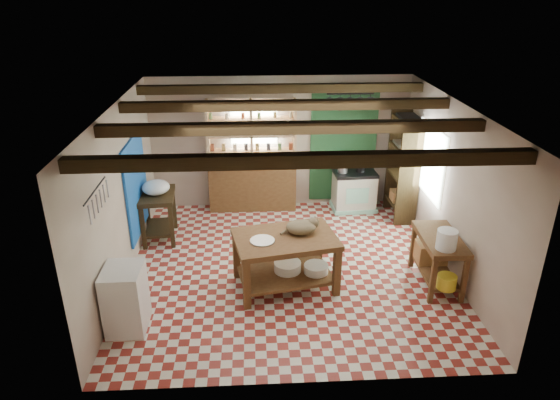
{
  "coord_description": "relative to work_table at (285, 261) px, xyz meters",
  "views": [
    {
      "loc": [
        -0.53,
        -6.85,
        4.22
      ],
      "look_at": [
        -0.12,
        0.3,
        1.05
      ],
      "focal_mm": 32.0,
      "sensor_mm": 36.0,
      "label": 1
    }
  ],
  "objects": [
    {
      "name": "ceiling",
      "position": [
        0.09,
        0.5,
        2.19
      ],
      "size": [
        5.0,
        5.0,
        0.02
      ],
      "primitive_type": "cube",
      "color": "#434348",
      "rests_on": "wall_back"
    },
    {
      "name": "ceiling_beams",
      "position": [
        0.09,
        0.5,
        2.07
      ],
      "size": [
        5.0,
        3.8,
        0.15
      ],
      "primitive_type": "cube",
      "color": "#372713",
      "rests_on": "ceiling"
    },
    {
      "name": "yellow_tub",
      "position": [
        2.26,
        -0.51,
        -0.1
      ],
      "size": [
        0.28,
        0.28,
        0.2
      ],
      "primitive_type": "cylinder",
      "rotation": [
        0.0,
        0.0,
        -0.03
      ],
      "color": "gold",
      "rests_on": "right_counter"
    },
    {
      "name": "window_back",
      "position": [
        -0.41,
        2.98,
        1.29
      ],
      "size": [
        0.9,
        0.02,
        0.8
      ],
      "primitive_type": "cube",
      "color": "silver",
      "rests_on": "wall_back"
    },
    {
      "name": "tall_rack",
      "position": [
        2.37,
        2.3,
        0.59
      ],
      "size": [
        0.4,
        0.86,
        2.0
      ],
      "primitive_type": "cube",
      "color": "#372713",
      "rests_on": "floor"
    },
    {
      "name": "enamel_bowl",
      "position": [
        -2.11,
        1.63,
        0.56
      ],
      "size": [
        0.51,
        0.51,
        0.24
      ],
      "primitive_type": "ellipsoid",
      "rotation": [
        0.0,
        0.0,
        0.08
      ],
      "color": "white",
      "rests_on": "prep_table"
    },
    {
      "name": "kettle_right",
      "position": [
        1.64,
        2.66,
        0.49
      ],
      "size": [
        0.18,
        0.18,
        0.21
      ],
      "primitive_type": "cylinder",
      "rotation": [
        0.0,
        0.0,
        0.06
      ],
      "color": "black",
      "rests_on": "stove"
    },
    {
      "name": "window_right",
      "position": [
        2.57,
        1.5,
        0.99
      ],
      "size": [
        0.02,
        1.3,
        1.2
      ],
      "primitive_type": "cube",
      "color": "silver",
      "rests_on": "wall_right"
    },
    {
      "name": "basin_large",
      "position": [
        0.04,
        0.06,
        -0.12
      ],
      "size": [
        0.48,
        0.48,
        0.14
      ],
      "primitive_type": "cylinder",
      "rotation": [
        0.0,
        0.0,
        0.19
      ],
      "color": "white",
      "rests_on": "work_table"
    },
    {
      "name": "stove",
      "position": [
        1.54,
        2.65,
        -0.01
      ],
      "size": [
        0.84,
        0.59,
        0.8
      ],
      "primitive_type": "cube",
      "rotation": [
        0.0,
        0.0,
        0.06
      ],
      "color": "beige",
      "rests_on": "floor"
    },
    {
      "name": "wicker_basket",
      "position": [
        2.28,
        0.23,
        -0.05
      ],
      "size": [
        0.45,
        0.37,
        0.31
      ],
      "primitive_type": "cube",
      "rotation": [
        0.0,
        0.0,
        -0.03
      ],
      "color": "#AC7845",
      "rests_on": "right_counter"
    },
    {
      "name": "cat",
      "position": [
        0.24,
        0.1,
        0.51
      ],
      "size": [
        0.53,
        0.47,
        0.2
      ],
      "primitive_type": "ellipsoid",
      "rotation": [
        0.0,
        0.0,
        0.37
      ],
      "color": "olive",
      "rests_on": "work_table"
    },
    {
      "name": "green_wall_patch",
      "position": [
        1.34,
        2.97,
        0.84
      ],
      "size": [
        1.3,
        0.04,
        2.3
      ],
      "primitive_type": "cube",
      "color": "#1C4724",
      "rests_on": "wall_back"
    },
    {
      "name": "white_cabinet",
      "position": [
        -2.13,
        -0.86,
        0.03
      ],
      "size": [
        0.49,
        0.59,
        0.88
      ],
      "primitive_type": "cube",
      "rotation": [
        0.0,
        0.0,
        0.0
      ],
      "color": "white",
      "rests_on": "floor"
    },
    {
      "name": "wall_back",
      "position": [
        0.09,
        3.0,
        0.89
      ],
      "size": [
        5.0,
        0.04,
        2.6
      ],
      "primitive_type": "cube",
      "color": "#BAA696",
      "rests_on": "floor"
    },
    {
      "name": "pot_rack",
      "position": [
        1.34,
        2.55,
        1.77
      ],
      "size": [
        0.86,
        0.12,
        0.36
      ],
      "primitive_type": "cube",
      "color": "black",
      "rests_on": "ceiling"
    },
    {
      "name": "wall_left",
      "position": [
        -2.41,
        0.5,
        0.89
      ],
      "size": [
        0.04,
        5.0,
        2.6
      ],
      "primitive_type": "cube",
      "color": "#BAA696",
      "rests_on": "floor"
    },
    {
      "name": "white_bucket",
      "position": [
        2.21,
        -0.41,
        0.52
      ],
      "size": [
        0.29,
        0.29,
        0.28
      ],
      "primitive_type": "cylinder",
      "rotation": [
        0.0,
        0.0,
        -0.03
      ],
      "color": "white",
      "rests_on": "right_counter"
    },
    {
      "name": "blue_wall_patch",
      "position": [
        -2.38,
        1.4,
        0.69
      ],
      "size": [
        0.04,
        1.4,
        1.6
      ],
      "primitive_type": "cube",
      "color": "#1754AF",
      "rests_on": "wall_left"
    },
    {
      "name": "wall_right",
      "position": [
        2.59,
        0.5,
        0.89
      ],
      "size": [
        0.04,
        5.0,
        2.6
      ],
      "primitive_type": "cube",
      "color": "#BAA696",
      "rests_on": "floor"
    },
    {
      "name": "utensil_rail",
      "position": [
        -2.35,
        -0.7,
        1.37
      ],
      "size": [
        0.06,
        0.9,
        0.28
      ],
      "primitive_type": "cube",
      "color": "black",
      "rests_on": "wall_left"
    },
    {
      "name": "kettle_left",
      "position": [
        1.29,
        2.64,
        0.5
      ],
      "size": [
        0.2,
        0.2,
        0.22
      ],
      "primitive_type": "cylinder",
      "rotation": [
        0.0,
        0.0,
        0.06
      ],
      "color": "#B9B8C0",
      "rests_on": "stove"
    },
    {
      "name": "wall_front",
      "position": [
        0.09,
        -2.0,
        0.89
      ],
      "size": [
        5.0,
        0.04,
        2.6
      ],
      "primitive_type": "cube",
      "color": "#BAA696",
      "rests_on": "floor"
    },
    {
      "name": "prep_table",
      "position": [
        -2.11,
        1.63,
        0.02
      ],
      "size": [
        0.65,
        0.89,
        0.86
      ],
      "primitive_type": "cube",
      "rotation": [
        0.0,
        0.0,
        0.08
      ],
      "color": "#372713",
      "rests_on": "floor"
    },
    {
      "name": "right_counter",
      "position": [
        2.27,
        -0.06,
        -0.02
      ],
      "size": [
        0.58,
        1.12,
        0.79
      ],
      "primitive_type": "cube",
      "rotation": [
        0.0,
        0.0,
        -0.03
      ],
      "color": "brown",
      "rests_on": "floor"
    },
    {
      "name": "work_table",
      "position": [
        0.0,
        0.0,
        0.0
      ],
      "size": [
        1.62,
        1.23,
        0.83
      ],
      "primitive_type": "cube",
      "rotation": [
        0.0,
        0.0,
        0.19
      ],
      "color": "brown",
      "rests_on": "floor"
    },
    {
      "name": "shelving_unit",
      "position": [
        -0.46,
        2.81,
        0.69
      ],
      "size": [
        1.7,
        0.34,
        2.2
      ],
      "primitive_type": "cube",
      "color": "tan",
      "rests_on": "floor"
    },
    {
      "name": "basin_small",
      "position": [
        0.46,
        -0.01,
        -0.13
      ],
      "size": [
        0.42,
        0.42,
        0.13
      ],
      "primitive_type": "cylinder",
      "rotation": [
        0.0,
        0.0,
        0.19
      ],
      "color": "white",
      "rests_on": "work_table"
    },
    {
      "name": "floor",
      "position": [
        0.09,
        0.5,
        -0.42
      ],
      "size": [
        5.0,
        5.0,
        0.02
      ],
      "primitive_type": "cube",
      "color": "maroon",
      "rests_on": "ground"
    },
    {
      "name": "steel_tray",
      "position": [
        -0.33,
        -0.12,
        0.42
      ],
      "size": [
        0.41,
        0.41,
        0.02
      ],
      "primitive_type": "cylinder",
      "rotation": [
        0.0,
        0.0,
        0.19
      ],
      "color": "#B9B8C0",
      "rests_on": "work_table"
    }
  ]
}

